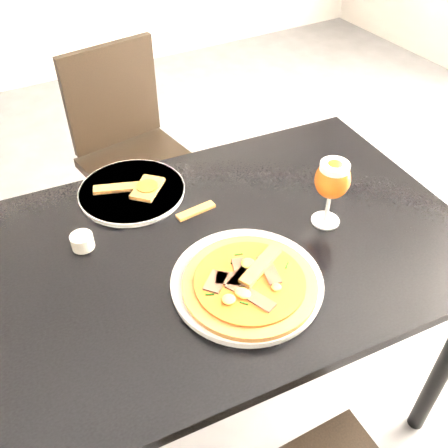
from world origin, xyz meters
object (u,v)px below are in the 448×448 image
pizza (250,283)px  dining_table (225,267)px  chair_far (133,150)px  beer_glass (332,180)px

pizza → dining_table: bearing=78.9°
dining_table → pizza: 0.21m
dining_table → chair_far: chair_far is taller
beer_glass → dining_table: bearing=166.9°
dining_table → pizza: pizza is taller
dining_table → chair_far: (0.08, 0.89, -0.18)m
pizza → beer_glass: bearing=19.6°
dining_table → pizza: size_ratio=4.26×
dining_table → pizza: (-0.03, -0.17, 0.12)m
pizza → chair_far: bearing=84.0°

